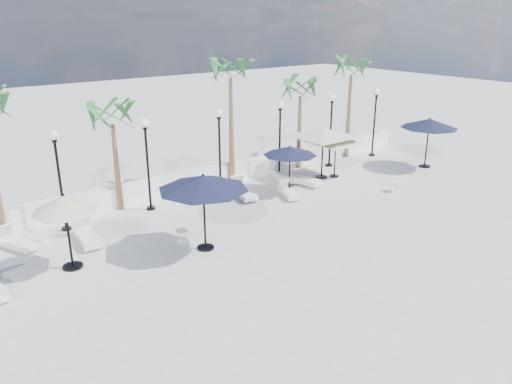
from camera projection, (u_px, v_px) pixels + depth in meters
ground at (320, 240)px, 18.03m from camera, size 100.00×100.00×0.00m
balustrade at (209, 177)px, 23.49m from camera, size 26.00×0.30×1.01m
lamppost_1 at (58, 167)px, 18.06m from camera, size 0.36×0.36×3.84m
lamppost_2 at (147, 152)px, 20.06m from camera, size 0.36×0.36×3.84m
lamppost_3 at (219, 139)px, 22.07m from camera, size 0.36×0.36×3.84m
lamppost_4 at (280, 129)px, 24.07m from camera, size 0.36×0.36×3.84m
lamppost_5 at (331, 120)px, 26.07m from camera, size 0.36×0.36×3.84m
lamppost_6 at (375, 113)px, 28.08m from camera, size 0.36×0.36×3.84m
palm_1 at (112, 120)px, 19.67m from camera, size 2.60×2.60×4.70m
palm_2 at (230, 75)px, 22.48m from camera, size 2.60×2.60×6.10m
palm_3 at (300, 93)px, 25.33m from camera, size 2.60×2.60×4.90m
palm_4 at (351, 73)px, 27.18m from camera, size 2.60×2.60×5.70m
lounger_1 at (16, 242)px, 17.31m from camera, size 1.25×1.88×0.68m
lounger_2 at (87, 235)px, 17.80m from camera, size 0.89×2.08×0.75m
lounger_3 at (243, 191)px, 22.24m from camera, size 1.06×2.09×0.75m
lounger_4 at (288, 192)px, 22.28m from camera, size 1.09×1.77×0.63m
lounger_5 at (281, 174)px, 24.55m from camera, size 1.40×2.27×0.81m
lounger_6 at (301, 179)px, 23.91m from camera, size 1.10×2.12×0.76m
side_table_0 at (182, 235)px, 17.83m from camera, size 0.44×0.44×0.43m
side_table_1 at (42, 235)px, 17.68m from camera, size 0.52×0.52×0.51m
side_table_2 at (396, 186)px, 22.90m from camera, size 0.48×0.48×0.47m
parasol_navy_left at (203, 183)px, 16.57m from camera, size 3.09×3.09×2.73m
parasol_navy_mid at (290, 151)px, 22.33m from camera, size 2.45×2.45×2.20m
parasol_navy_right at (429, 124)px, 25.97m from camera, size 2.97×2.97×2.66m
parasol_cream_sq_a at (336, 136)px, 24.43m from camera, size 4.56×4.56×2.24m
parasol_cream_sq_b at (324, 129)px, 24.15m from camera, size 5.36×5.36×2.69m
parasol_cream_small at (64, 205)px, 15.35m from camera, size 2.06×2.06×2.53m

